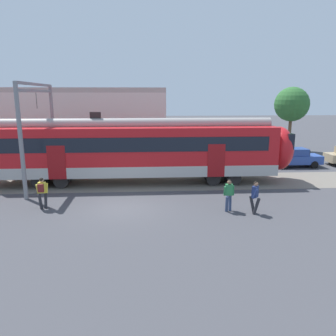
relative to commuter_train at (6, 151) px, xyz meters
name	(u,v)px	position (x,y,z in m)	size (l,w,h in m)	color
ground_plane	(124,208)	(7.84, -5.09, -2.25)	(160.00, 160.00, 0.00)	#424247
commuter_train	(6,151)	(0.00, 0.00, 0.00)	(38.05, 3.07, 4.73)	#B7B2AD
pedestrian_yellow	(42,190)	(3.69, -4.98, -1.26)	(0.54, 0.63, 1.67)	#28282D
pedestrian_green	(229,192)	(13.20, -5.93, -1.26)	(0.59, 0.62, 1.67)	navy
pedestrian_navy	(255,195)	(14.40, -6.37, -1.29)	(0.48, 0.67, 1.67)	#28282D
parked_car_blue	(295,157)	(21.31, 4.25, -1.47)	(4.01, 1.77, 1.54)	#284799
catenary_gantry	(38,119)	(2.19, 0.00, 2.06)	(0.24, 6.64, 6.53)	gray
background_building	(55,125)	(1.02, 8.05, 0.95)	(19.36, 5.00, 9.20)	beige
street_tree_right	(292,104)	(24.01, 11.77, 2.62)	(3.51, 3.51, 6.65)	brown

